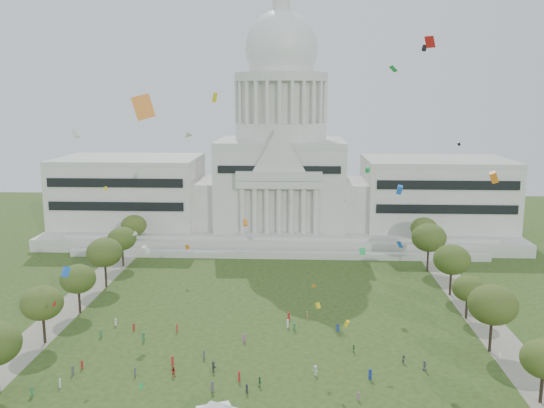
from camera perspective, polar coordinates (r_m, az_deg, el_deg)
ground at (r=103.18m, az=-1.20°, el=-18.00°), size 400.00×400.00×0.00m
capitol at (r=205.83m, az=0.88°, el=3.05°), size 160.00×64.50×91.30m
path_left at (r=140.94m, az=-20.55°, el=-10.60°), size 8.00×160.00×0.04m
path_right at (r=136.65m, az=20.65°, el=-11.28°), size 8.00×160.00×0.04m
row_tree_r_1 at (r=105.81m, az=25.36°, el=-13.71°), size 7.58×7.58×10.78m
row_tree_l_2 at (r=126.06m, az=-21.82°, el=-9.11°), size 8.42×8.42×11.97m
row_tree_r_2 at (r=121.00m, az=21.03°, el=-9.30°), size 9.55×9.55×13.58m
row_tree_l_3 at (r=140.25m, az=-18.66°, el=-7.04°), size 8.12×8.12×11.55m
row_tree_r_3 at (r=137.24m, az=18.83°, el=-7.93°), size 7.01×7.01×9.98m
row_tree_l_4 at (r=156.58m, az=-16.26°, el=-4.62°), size 9.29×9.29×13.21m
row_tree_r_4 at (r=151.02m, az=17.39°, el=-5.28°), size 9.19×9.19×13.06m
row_tree_l_5 at (r=174.25m, az=-14.64°, el=-3.34°), size 8.33×8.33×11.85m
row_tree_r_5 at (r=169.48m, az=15.28°, el=-3.23°), size 9.82×9.82×13.96m
row_tree_l_6 at (r=191.64m, az=-13.53°, el=-2.07°), size 8.19×8.19×11.64m
row_tree_r_6 at (r=187.38m, az=14.82°, el=-2.35°), size 8.42×8.42×11.97m
event_tent at (r=92.59m, az=-5.57°, el=-19.38°), size 9.58×9.58×4.13m
person_0 at (r=112.77m, az=14.90°, el=-15.21°), size 0.90×1.09×1.91m
person_2 at (r=114.37m, az=12.94°, el=-14.80°), size 0.95×0.85×1.67m
person_3 at (r=107.91m, az=4.32°, el=-16.11°), size 1.25×1.33×1.87m
person_4 at (r=103.93m, az=-1.23°, el=-17.19°), size 0.64×1.11×1.85m
person_5 at (r=109.36m, az=-5.82°, el=-15.72°), size 1.51×1.96×1.98m
person_8 at (r=108.72m, az=-9.73°, el=-16.03°), size 1.03×0.82×1.83m
person_9 at (r=101.13m, az=8.56°, el=-18.29°), size 0.86×1.04×1.43m
person_10 at (r=117.21m, az=8.10°, el=-13.99°), size 0.55×0.97×1.62m
distant_crowd at (r=116.57m, az=-6.73°, el=-14.07°), size 57.85×36.94×1.90m
kite_swarm at (r=100.23m, az=0.41°, el=-0.75°), size 85.17×93.26×55.01m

